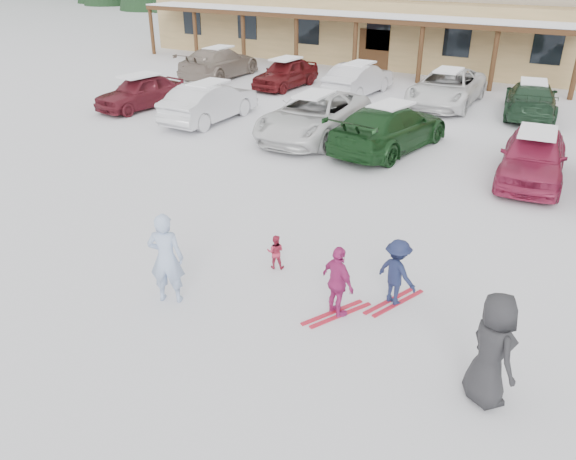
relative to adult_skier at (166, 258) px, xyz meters
The scene contains 18 objects.
ground 1.80m from the adult_skier, 42.27° to the left, with size 160.00×160.00×0.00m, color white.
adult_skier is the anchor object (origin of this frame).
toddler_red 2.43m from the adult_skier, 61.99° to the left, with size 0.37×0.29×0.76m, color #AB2640.
child_navy 4.34m from the adult_skier, 29.05° to the left, with size 0.87×0.50×1.34m, color #171F40.
skis_child_navy 4.42m from the adult_skier, 29.05° to the left, with size 0.20×1.40×0.03m, color #AF192B.
child_magenta 3.24m from the adult_skier, 21.52° to the left, with size 0.83×0.34×1.41m, color #A9276B.
skis_child_magenta 3.35m from the adult_skier, 21.52° to the left, with size 0.20×1.40×0.03m, color #AF192B.
bystander_dark 5.89m from the adult_skier, ahead, with size 0.90×0.59×1.84m, color #232326.
parked_car_0 15.42m from the adult_skier, 135.51° to the left, with size 1.65×4.10×1.40m, color maroon.
parked_car_1 12.85m from the adult_skier, 124.03° to the left, with size 1.60×4.60×1.52m, color silver.
parked_car_2 11.19m from the adult_skier, 103.76° to the left, with size 2.57×5.58×1.55m, color silver.
parked_car_3 10.83m from the adult_skier, 88.73° to the left, with size 2.16×5.32×1.54m, color #163A19.
parked_car_4 11.33m from the adult_skier, 64.40° to the left, with size 1.76×4.37×1.49m, color #9A2446.
parked_car_7 21.41m from the adult_skier, 124.09° to the left, with size 2.20×5.41×1.57m, color gray.
parked_car_8 19.10m from the adult_skier, 113.90° to the left, with size 1.66×4.12×1.40m, color #5A1215.
parked_car_9 18.24m from the adult_skier, 102.62° to the left, with size 1.55×4.45×1.46m, color silver.
parked_car_10 17.95m from the adult_skier, 89.65° to the left, with size 2.52×5.46×1.52m, color white.
parked_car_11 18.24m from the adult_skier, 78.63° to the left, with size 1.95×4.80×1.39m, color #1F3C27.
Camera 1 is at (5.47, -7.79, 6.07)m, focal length 35.00 mm.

